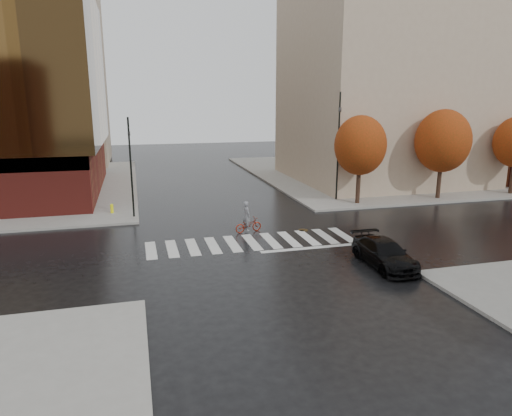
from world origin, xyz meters
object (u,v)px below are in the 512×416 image
at_px(traffic_light_nw, 131,162).
at_px(fire_hydrant, 112,208).
at_px(traffic_light_ne, 339,138).
at_px(sedan, 384,253).
at_px(cyclist, 248,222).

xyz_separation_m(traffic_light_nw, fire_hydrant, (-1.44, 1.37, -3.28)).
bearing_deg(traffic_light_ne, traffic_light_nw, -14.85).
height_order(traffic_light_nw, traffic_light_ne, traffic_light_ne).
xyz_separation_m(traffic_light_ne, fire_hydrant, (-16.74, -0.08, -4.40)).
distance_m(traffic_light_nw, fire_hydrant, 3.83).
relative_size(sedan, traffic_light_ne, 0.53).
distance_m(sedan, traffic_light_nw, 17.08).
bearing_deg(traffic_light_nw, sedan, 33.24).
height_order(sedan, traffic_light_ne, traffic_light_ne).
bearing_deg(sedan, fire_hydrant, 133.90).
xyz_separation_m(sedan, fire_hydrant, (-12.91, 13.62, -0.13)).
bearing_deg(sedan, traffic_light_ne, 74.80).
relative_size(traffic_light_nw, traffic_light_ne, 0.80).
bearing_deg(cyclist, traffic_light_ne, -64.86).
distance_m(sedan, traffic_light_ne, 14.86).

